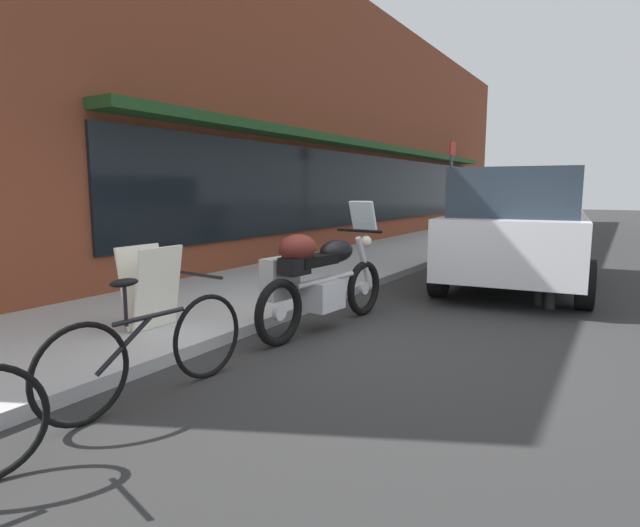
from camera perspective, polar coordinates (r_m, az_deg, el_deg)
The scene contains 9 objects.
ground_plane at distance 5.26m, azimuth 5.97°, elevation -9.03°, with size 80.00×80.00×0.00m, color #2A2A2A.
storefront_building at distance 14.59m, azimuth 5.36°, elevation 14.33°, with size 25.01×0.90×6.36m.
sidewalk_curb at distance 14.45m, azimuth 11.54°, elevation 2.14°, with size 30.00×2.75×0.12m.
touring_motorcycle at distance 5.64m, azimuth -0.32°, elevation -1.38°, with size 2.27×0.80×1.42m.
parked_bicycle at distance 4.06m, azimuth -18.21°, elevation -9.01°, with size 1.79×0.48×0.94m.
parked_minivan at distance 8.85m, azimuth 21.14°, elevation 3.88°, with size 4.65×2.46×1.85m.
pedestrian_walking at distance 7.36m, azimuth 24.10°, elevation 4.24°, with size 0.43×0.56×1.80m.
sandwich_board_sign at distance 5.63m, azimuth -18.23°, elevation -2.48°, with size 0.55×0.40×0.85m.
parking_sign_pole at distance 13.48m, azimuth 14.28°, elevation 8.48°, with size 0.44×0.07×2.64m.
Camera 1 is at (-4.56, -2.11, 1.56)m, focal length 28.91 mm.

